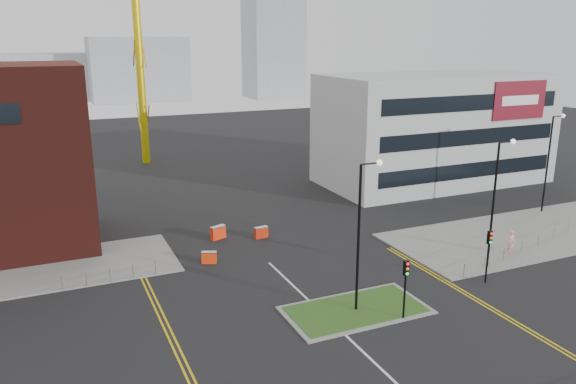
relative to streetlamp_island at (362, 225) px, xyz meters
name	(u,v)px	position (x,y,z in m)	size (l,w,h in m)	color
pavement_right	(527,234)	(19.78, 6.00, -5.35)	(24.00, 10.00, 0.12)	slate
island_kerb	(356,310)	(-0.22, 0.00, -5.37)	(8.60, 4.60, 0.08)	slate
grass_island	(356,310)	(-0.22, 0.00, -5.35)	(8.00, 4.00, 0.12)	#234717
office_block	(434,129)	(23.79, 23.97, 0.59)	(25.00, 12.20, 12.00)	#AAADAF
streetlamp_island	(362,225)	(0.00, 0.00, 0.00)	(1.46, 0.36, 9.18)	black
streetlamp_right_near	(497,194)	(12.00, 2.00, 0.00)	(1.46, 0.36, 9.18)	black
streetlamp_right_far	(550,156)	(26.00, 10.00, 0.00)	(1.46, 0.36, 9.18)	black
traffic_light_island	(406,278)	(1.78, -2.02, -2.85)	(0.28, 0.33, 3.65)	black
traffic_light_right	(489,247)	(9.78, -0.02, -2.85)	(0.28, 0.33, 3.65)	black
railing_left	(110,273)	(-13.22, 10.00, -4.67)	(6.05, 0.05, 1.10)	gray
railing_right	(539,237)	(18.28, 3.50, -4.63)	(19.05, 5.05, 1.10)	gray
centre_line	(383,371)	(-2.22, -6.00, -5.41)	(0.15, 30.00, 0.01)	silver
yellow_left_a	(166,333)	(-11.22, 2.00, -5.41)	(0.12, 24.00, 0.01)	gold
yellow_left_b	(171,332)	(-10.92, 2.00, -5.41)	(0.12, 24.00, 0.01)	gold
yellow_right_a	(477,301)	(7.28, -2.00, -5.41)	(0.12, 20.00, 0.01)	gold
yellow_right_b	(481,301)	(7.58, -2.00, -5.41)	(0.12, 20.00, 0.01)	gold
skyline_b	(139,69)	(7.78, 122.00, 2.59)	(24.00, 12.00, 16.00)	gray
skyline_c	(273,45)	(42.78, 117.00, 8.59)	(14.00, 12.00, 28.00)	gray
skyline_d	(62,77)	(-10.22, 132.00, 0.59)	(30.00, 12.00, 12.00)	gray
pedestrian	(511,243)	(14.98, 3.04, -4.42)	(0.73, 0.48, 1.99)	pink
barrier_left	(218,232)	(-4.11, 15.37, -4.82)	(1.37, 0.87, 1.09)	#F9310D
barrier_mid	(209,257)	(-6.22, 10.69, -4.92)	(1.12, 0.74, 0.90)	#FB3B0D
barrier_right	(261,232)	(-0.82, 14.17, -4.90)	(1.16, 0.50, 0.95)	red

